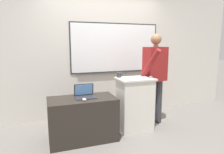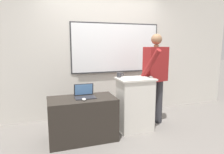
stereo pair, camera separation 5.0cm
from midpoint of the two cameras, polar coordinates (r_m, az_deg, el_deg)
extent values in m
plane|color=slate|center=(3.32, 4.15, -17.95)|extent=(30.00, 30.00, 0.00)
cube|color=beige|center=(4.26, -3.26, 8.90)|extent=(6.40, 0.12, 2.97)
cube|color=#2D2D30|center=(4.29, 0.68, 8.31)|extent=(1.93, 0.02, 1.04)
cube|color=white|center=(4.28, 0.70, 8.31)|extent=(1.88, 0.02, 0.99)
cube|color=#2D2D30|center=(4.31, 0.76, 1.57)|extent=(1.69, 0.04, 0.02)
cube|color=beige|center=(3.59, 6.14, -7.96)|extent=(0.57, 0.42, 0.91)
cube|color=beige|center=(3.48, 6.27, -0.53)|extent=(0.62, 0.45, 0.03)
cube|color=#28231E|center=(3.29, -8.84, -11.73)|extent=(1.05, 0.57, 0.68)
cylinder|color=#333338|center=(3.83, 10.17, -7.45)|extent=(0.13, 0.13, 0.84)
cylinder|color=#333338|center=(4.00, 12.78, -6.84)|extent=(0.13, 0.13, 0.84)
cube|color=maroon|center=(3.77, 11.87, 3.62)|extent=(0.48, 0.31, 0.63)
cylinder|color=#8C6647|center=(3.76, 12.04, 8.71)|extent=(0.09, 0.09, 0.04)
sphere|color=#8C6647|center=(3.76, 12.11, 10.51)|extent=(0.20, 0.20, 0.20)
cylinder|color=maroon|center=(3.44, 10.52, 3.78)|extent=(0.18, 0.44, 0.52)
cylinder|color=maroon|center=(3.95, 14.44, 3.43)|extent=(0.08, 0.08, 0.60)
cube|color=#28282D|center=(3.17, -8.05, -5.88)|extent=(0.32, 0.20, 0.01)
cube|color=#28282D|center=(3.26, -8.51, -3.57)|extent=(0.31, 0.04, 0.20)
cube|color=#598CCC|center=(3.25, -8.48, -3.58)|extent=(0.28, 0.03, 0.17)
cube|color=silver|center=(3.41, 6.44, -0.29)|extent=(0.42, 0.13, 0.02)
ellipsoid|color=silver|center=(3.04, -8.40, -6.35)|extent=(0.06, 0.10, 0.03)
ellipsoid|color=silver|center=(3.53, 10.55, 0.05)|extent=(0.06, 0.10, 0.03)
cylinder|color=#333338|center=(3.51, 1.60, 0.57)|extent=(0.08, 0.08, 0.08)
torus|color=#333338|center=(3.53, 2.45, 0.68)|extent=(0.06, 0.02, 0.06)
camera|label=1|loc=(0.03, -90.43, -0.07)|focal=32.00mm
camera|label=2|loc=(0.03, 89.57, 0.07)|focal=32.00mm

